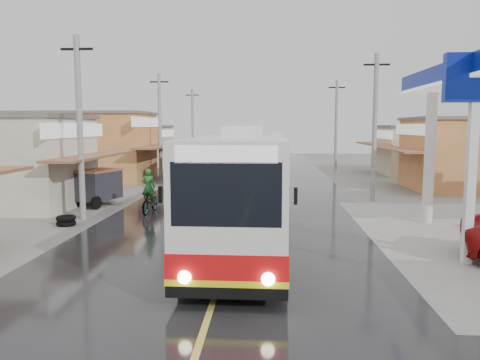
{
  "coord_description": "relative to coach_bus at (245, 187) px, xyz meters",
  "views": [
    {
      "loc": [
        1.31,
        -11.05,
        4.12
      ],
      "look_at": [
        0.2,
        6.3,
        2.11
      ],
      "focal_mm": 35.0,
      "sensor_mm": 36.0,
      "label": 1
    }
  ],
  "objects": [
    {
      "name": "utility_poles_right",
      "position": [
        6.57,
        9.67,
        -1.97
      ],
      "size": [
        1.6,
        36.0,
        8.0
      ],
      "primitive_type": null,
      "color": "gray",
      "rests_on": "ground"
    },
    {
      "name": "shopfronts_left",
      "position": [
        -13.43,
        12.67,
        -1.97
      ],
      "size": [
        11.0,
        44.0,
        5.2
      ],
      "primitive_type": null,
      "color": "#C7B288",
      "rests_on": "ground"
    },
    {
      "name": "centre_line",
      "position": [
        -0.43,
        9.67,
        -1.95
      ],
      "size": [
        0.15,
        90.0,
        0.01
      ],
      "primitive_type": "cube",
      "color": "#D8CC4C",
      "rests_on": "road"
    },
    {
      "name": "ground",
      "position": [
        -0.43,
        -5.33,
        -1.97
      ],
      "size": [
        120.0,
        120.0,
        0.0
      ],
      "primitive_type": "plane",
      "color": "slate",
      "rests_on": "ground"
    },
    {
      "name": "road",
      "position": [
        -0.43,
        9.67,
        -1.96
      ],
      "size": [
        12.0,
        90.0,
        0.02
      ],
      "primitive_type": "cube",
      "color": "black",
      "rests_on": "ground"
    },
    {
      "name": "utility_poles_left",
      "position": [
        -7.43,
        10.67,
        -1.97
      ],
      "size": [
        1.6,
        50.0,
        8.0
      ],
      "primitive_type": null,
      "color": "gray",
      "rests_on": "ground"
    },
    {
      "name": "cyclist",
      "position": [
        -4.81,
        5.24,
        -1.27
      ],
      "size": [
        0.83,
        2.03,
        2.14
      ],
      "rotation": [
        0.0,
        0.0,
        -0.07
      ],
      "color": "black",
      "rests_on": "ground"
    },
    {
      "name": "tyre_stack",
      "position": [
        -7.57,
        2.22,
        -1.77
      ],
      "size": [
        0.81,
        0.81,
        0.41
      ],
      "color": "black",
      "rests_on": "ground"
    },
    {
      "name": "tricycle_near",
      "position": [
        -8.04,
        7.16,
        -0.9
      ],
      "size": [
        2.27,
        2.83,
        1.88
      ],
      "rotation": [
        0.0,
        0.0,
        -0.33
      ],
      "color": "#26262D",
      "rests_on": "ground"
    },
    {
      "name": "second_bus",
      "position": [
        -4.69,
        18.61,
        -0.45
      ],
      "size": [
        3.29,
        8.75,
        2.83
      ],
      "rotation": [
        0.0,
        0.0,
        0.12
      ],
      "color": "silver",
      "rests_on": "road"
    },
    {
      "name": "coach_bus",
      "position": [
        0.0,
        0.0,
        0.0
      ],
      "size": [
        3.07,
        13.15,
        4.09
      ],
      "rotation": [
        0.0,
        0.0,
        -0.01
      ],
      "color": "silver",
      "rests_on": "road"
    }
  ]
}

